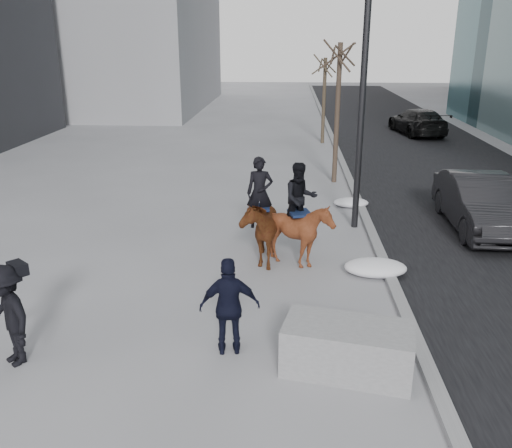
# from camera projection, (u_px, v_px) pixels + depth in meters

# --- Properties ---
(ground) EXTENTS (120.00, 120.00, 0.00)m
(ground) POSITION_uv_depth(u_px,v_px,m) (252.00, 316.00, 10.67)
(ground) COLOR gray
(ground) RESTS_ON ground
(road) EXTENTS (8.00, 90.00, 0.01)m
(road) POSITION_uv_depth(u_px,v_px,m) (462.00, 188.00, 19.71)
(road) COLOR black
(road) RESTS_ON ground
(curb) EXTENTS (0.25, 90.00, 0.12)m
(curb) POSITION_uv_depth(u_px,v_px,m) (352.00, 185.00, 19.92)
(curb) COLOR gray
(curb) RESTS_ON ground
(planter) EXTENTS (2.23, 1.44, 0.82)m
(planter) POSITION_uv_depth(u_px,v_px,m) (347.00, 348.00, 8.78)
(planter) COLOR gray
(planter) RESTS_ON ground
(car_near) EXTENTS (1.70, 4.69, 1.54)m
(car_near) POSITION_uv_depth(u_px,v_px,m) (480.00, 203.00, 15.30)
(car_near) COLOR black
(car_near) RESTS_ON ground
(car_far) EXTENTS (2.77, 5.27, 1.46)m
(car_far) POSITION_uv_depth(u_px,v_px,m) (417.00, 121.00, 30.53)
(car_far) COLOR black
(car_far) RESTS_ON ground
(tree_near) EXTENTS (1.20, 1.20, 5.61)m
(tree_near) POSITION_uv_depth(u_px,v_px,m) (338.00, 107.00, 19.70)
(tree_near) COLOR #35271F
(tree_near) RESTS_ON ground
(tree_far) EXTENTS (1.20, 1.20, 4.74)m
(tree_far) POSITION_uv_depth(u_px,v_px,m) (324.00, 97.00, 27.51)
(tree_far) COLOR #342A1E
(tree_far) RESTS_ON ground
(mounted_left) EXTENTS (0.96, 1.99, 2.54)m
(mounted_left) POSITION_uv_depth(u_px,v_px,m) (259.00, 223.00, 13.09)
(mounted_left) COLOR #4F1A0F
(mounted_left) RESTS_ON ground
(mounted_right) EXTENTS (1.65, 1.77, 2.49)m
(mounted_right) POSITION_uv_depth(u_px,v_px,m) (299.00, 226.00, 12.74)
(mounted_right) COLOR #4A210E
(mounted_right) RESTS_ON ground
(feeder) EXTENTS (1.08, 0.92, 1.75)m
(feeder) POSITION_uv_depth(u_px,v_px,m) (230.00, 307.00, 9.16)
(feeder) COLOR black
(feeder) RESTS_ON ground
(camera_crew) EXTENTS (1.29, 1.23, 1.75)m
(camera_crew) POSITION_uv_depth(u_px,v_px,m) (8.00, 315.00, 8.85)
(camera_crew) COLOR black
(camera_crew) RESTS_ON ground
(lamppost) EXTENTS (0.25, 2.24, 9.09)m
(lamppost) POSITION_uv_depth(u_px,v_px,m) (367.00, 46.00, 13.91)
(lamppost) COLOR black
(lamppost) RESTS_ON ground
(snow_piles) EXTENTS (1.43, 6.16, 0.36)m
(snow_piles) POSITION_uv_depth(u_px,v_px,m) (366.00, 241.00, 14.09)
(snow_piles) COLOR white
(snow_piles) RESTS_ON ground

